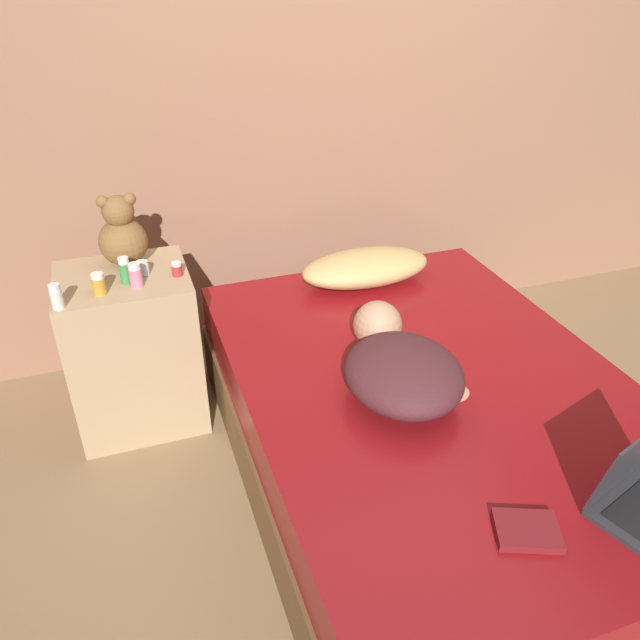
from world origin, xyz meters
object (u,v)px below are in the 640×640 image
(bottle_red, at_px, (177,269))
(bottle_white, at_px, (56,297))
(bottle_pink, at_px, (136,275))
(bottle_green, at_px, (125,271))
(person_lying, at_px, (400,365))
(teddy_bear, at_px, (122,234))
(bottle_amber, at_px, (99,284))
(pillow, at_px, (366,267))
(book, at_px, (527,530))
(bottle_clear, at_px, (143,268))

(bottle_red, xyz_separation_m, bottle_white, (-0.44, -0.12, 0.02))
(bottle_pink, xyz_separation_m, bottle_green, (-0.03, 0.05, 0.00))
(person_lying, bearing_deg, bottle_white, 160.17)
(teddy_bear, bearing_deg, bottle_amber, -115.56)
(teddy_bear, relative_size, bottle_white, 3.10)
(pillow, distance_m, person_lying, 0.80)
(bottle_white, bearing_deg, teddy_bear, 49.24)
(person_lying, height_order, book, person_lying)
(teddy_bear, distance_m, book, 1.81)
(bottle_clear, bearing_deg, teddy_bear, 112.98)
(pillow, bearing_deg, bottle_white, -170.54)
(bottle_green, bearing_deg, book, -57.36)
(pillow, height_order, bottle_clear, bottle_clear)
(person_lying, xyz_separation_m, bottle_clear, (-0.78, 0.73, 0.16))
(pillow, bearing_deg, teddy_bear, 175.26)
(bottle_white, bearing_deg, bottle_green, 27.00)
(pillow, relative_size, teddy_bear, 2.05)
(bottle_red, xyz_separation_m, book, (0.69, -1.38, -0.23))
(person_lying, bearing_deg, pillow, 83.07)
(bottle_pink, distance_m, bottle_amber, 0.14)
(bottle_clear, bearing_deg, bottle_pink, -108.84)
(bottle_amber, bearing_deg, bottle_red, 11.32)
(bottle_green, distance_m, bottle_red, 0.19)
(bottle_pink, bearing_deg, pillow, 7.61)
(bottle_clear, height_order, bottle_white, bottle_white)
(bottle_pink, height_order, bottle_white, same)
(teddy_bear, bearing_deg, book, -60.72)
(teddy_bear, height_order, bottle_amber, teddy_bear)
(teddy_bear, bearing_deg, person_lying, -45.91)
(book, bearing_deg, teddy_bear, 119.28)
(pillow, bearing_deg, bottle_amber, -172.48)
(bottle_pink, bearing_deg, bottle_amber, -173.15)
(bottle_pink, distance_m, bottle_green, 0.06)
(teddy_bear, relative_size, bottle_green, 2.79)
(person_lying, bearing_deg, bottle_red, 141.01)
(teddy_bear, relative_size, bottle_amber, 3.51)
(person_lying, xyz_separation_m, bottle_amber, (-0.94, 0.62, 0.17))
(bottle_clear, height_order, bottle_green, bottle_green)
(bottle_amber, bearing_deg, bottle_clear, 33.22)
(teddy_bear, xyz_separation_m, bottle_amber, (-0.11, -0.24, -0.09))
(bottle_amber, height_order, book, bottle_amber)
(book, bearing_deg, person_lying, 93.46)
(bottle_green, relative_size, bottle_red, 1.89)
(person_lying, relative_size, book, 3.25)
(bottle_red, bearing_deg, bottle_green, 179.17)
(bottle_clear, height_order, book, bottle_clear)
(bottle_green, bearing_deg, teddy_bear, 85.86)
(pillow, height_order, book, pillow)
(pillow, bearing_deg, bottle_green, -175.11)
(bottle_red, bearing_deg, person_lying, -46.31)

